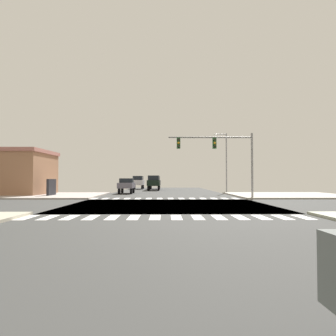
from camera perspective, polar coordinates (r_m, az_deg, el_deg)
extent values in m
cube|color=#353635|center=(22.61, 0.16, -6.59)|extent=(14.00, 90.00, 0.05)
cube|color=#353635|center=(22.61, 0.16, -6.59)|extent=(90.00, 12.00, 0.05)
cube|color=#A09B91|center=(37.05, 20.49, -4.51)|extent=(12.00, 12.00, 0.14)
cube|color=#A69D97|center=(36.83, -20.85, -4.52)|extent=(12.00, 12.00, 0.14)
cube|color=white|center=(16.64, -23.64, -8.00)|extent=(0.50, 2.00, 0.01)
cube|color=white|center=(16.28, -20.36, -8.18)|extent=(0.50, 2.00, 0.01)
cube|color=white|center=(15.97, -16.94, -8.34)|extent=(0.50, 2.00, 0.01)
cube|color=white|center=(15.72, -13.41, -8.48)|extent=(0.50, 2.00, 0.01)
cube|color=white|center=(15.53, -9.77, -8.58)|extent=(0.50, 2.00, 0.01)
cube|color=white|center=(15.41, -6.05, -8.65)|extent=(0.50, 2.00, 0.01)
cube|color=white|center=(15.35, -2.29, -8.69)|extent=(0.50, 2.00, 0.01)
cube|color=white|center=(15.35, 1.49, -8.69)|extent=(0.50, 2.00, 0.01)
cube|color=white|center=(15.42, 5.25, -8.65)|extent=(0.50, 2.00, 0.01)
cube|color=white|center=(15.56, 8.96, -8.58)|extent=(0.50, 2.00, 0.01)
cube|color=white|center=(15.75, 12.58, -8.47)|extent=(0.50, 2.00, 0.01)
cube|color=white|center=(16.01, 16.11, -8.34)|extent=(0.50, 2.00, 0.01)
cube|color=white|center=(16.32, 19.51, -8.18)|extent=(0.50, 2.00, 0.01)
cube|color=white|center=(16.69, 22.76, -8.00)|extent=(0.50, 2.00, 0.01)
cube|color=white|center=(30.58, -12.84, -5.28)|extent=(0.50, 2.00, 0.01)
cube|color=white|center=(30.38, -10.99, -5.31)|extent=(0.50, 2.00, 0.01)
cube|color=white|center=(30.22, -9.12, -5.34)|extent=(0.50, 2.00, 0.01)
cube|color=white|center=(30.09, -7.23, -5.37)|extent=(0.50, 2.00, 0.01)
cube|color=white|center=(29.99, -5.32, -5.38)|extent=(0.50, 2.00, 0.01)
cube|color=white|center=(29.92, -3.40, -5.40)|extent=(0.50, 2.00, 0.01)
cube|color=white|center=(29.89, -1.48, -5.40)|extent=(0.50, 2.00, 0.01)
cube|color=white|center=(29.90, 0.44, -5.40)|extent=(0.50, 2.00, 0.01)
cube|color=white|center=(29.93, 2.37, -5.40)|extent=(0.50, 2.00, 0.01)
cube|color=white|center=(30.00, 4.28, -5.39)|extent=(0.50, 2.00, 0.01)
cube|color=white|center=(30.10, 6.19, -5.37)|extent=(0.50, 2.00, 0.01)
cube|color=white|center=(30.24, 8.08, -5.34)|extent=(0.50, 2.00, 0.01)
cube|color=white|center=(30.40, 9.95, -5.32)|extent=(0.50, 2.00, 0.01)
cube|color=white|center=(30.60, 11.80, -5.28)|extent=(0.50, 2.00, 0.01)
cylinder|color=gray|center=(31.04, 14.63, 0.40)|extent=(0.20, 0.20, 6.09)
cylinder|color=gray|center=(30.47, 7.46, 5.39)|extent=(7.80, 0.14, 0.14)
cube|color=#1E5123|center=(30.46, 8.20, 4.35)|extent=(0.32, 0.40, 1.00)
sphere|color=black|center=(30.26, 8.27, 4.98)|extent=(0.22, 0.22, 0.22)
sphere|color=orange|center=(30.22, 8.27, 4.40)|extent=(0.22, 0.22, 0.22)
sphere|color=black|center=(30.19, 8.27, 3.81)|extent=(0.22, 0.22, 0.22)
cube|color=#1E5123|center=(30.13, 1.87, 4.40)|extent=(0.32, 0.40, 1.00)
sphere|color=black|center=(29.92, 1.89, 5.04)|extent=(0.22, 0.22, 0.22)
sphere|color=orange|center=(29.89, 1.89, 4.45)|extent=(0.22, 0.22, 0.22)
sphere|color=black|center=(29.86, 1.89, 3.86)|extent=(0.22, 0.22, 0.22)
cylinder|color=gray|center=(42.68, 10.27, 0.86)|extent=(0.16, 0.16, 7.75)
cylinder|color=gray|center=(42.90, 9.32, 5.90)|extent=(1.40, 0.10, 0.10)
ellipsoid|color=silver|center=(42.78, 8.39, 5.85)|extent=(0.60, 0.32, 0.20)
cube|color=black|center=(35.37, -19.89, -3.30)|extent=(0.24, 2.20, 1.80)
cylinder|color=black|center=(49.23, -1.69, -3.62)|extent=(0.26, 0.74, 0.74)
cylinder|color=black|center=(49.28, -3.52, -3.61)|extent=(0.26, 0.74, 0.74)
cylinder|color=black|center=(52.36, -1.63, -3.52)|extent=(0.26, 0.74, 0.74)
cylinder|color=black|center=(52.41, -3.35, -3.51)|extent=(0.26, 0.74, 0.74)
cube|color=black|center=(50.80, -2.54, -2.65)|extent=(1.96, 4.60, 0.88)
cube|color=black|center=(50.79, -2.54, -1.75)|extent=(1.69, 3.22, 0.72)
cylinder|color=black|center=(56.55, -1.56, -3.40)|extent=(0.26, 0.74, 0.74)
cylinder|color=black|center=(56.60, -3.15, -3.40)|extent=(0.26, 0.74, 0.74)
cylinder|color=black|center=(59.68, -1.51, -3.33)|extent=(0.26, 0.74, 0.74)
cylinder|color=black|center=(59.72, -3.02, -3.32)|extent=(0.26, 0.74, 0.74)
cube|color=black|center=(58.12, -2.30, -2.56)|extent=(1.96, 4.60, 0.88)
cube|color=black|center=(58.12, -2.30, -1.77)|extent=(1.69, 3.22, 0.72)
cylinder|color=black|center=(38.86, -6.51, -4.10)|extent=(0.26, 0.68, 0.68)
cylinder|color=black|center=(39.03, -8.62, -4.08)|extent=(0.26, 0.68, 0.68)
cylinder|color=black|center=(41.77, -6.10, -3.95)|extent=(0.26, 0.68, 0.68)
cylinder|color=black|center=(41.93, -8.07, -3.93)|extent=(0.26, 0.68, 0.68)
cube|color=slate|center=(40.37, -7.32, -3.06)|extent=(1.80, 4.30, 0.66)
cube|color=black|center=(40.37, -7.31, -2.21)|extent=(1.55, 2.24, 0.54)
cylinder|color=black|center=(56.49, -4.61, -3.40)|extent=(0.26, 0.74, 0.74)
cylinder|color=black|center=(56.62, -6.19, -3.39)|extent=(0.26, 0.74, 0.74)
cylinder|color=black|center=(59.61, -4.40, -3.32)|extent=(0.26, 0.74, 0.74)
cylinder|color=black|center=(59.73, -5.90, -3.31)|extent=(0.26, 0.74, 0.74)
cube|color=silver|center=(58.09, -5.27, -2.56)|extent=(1.96, 4.60, 0.88)
cube|color=black|center=(58.09, -5.27, -1.77)|extent=(1.69, 3.22, 0.72)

